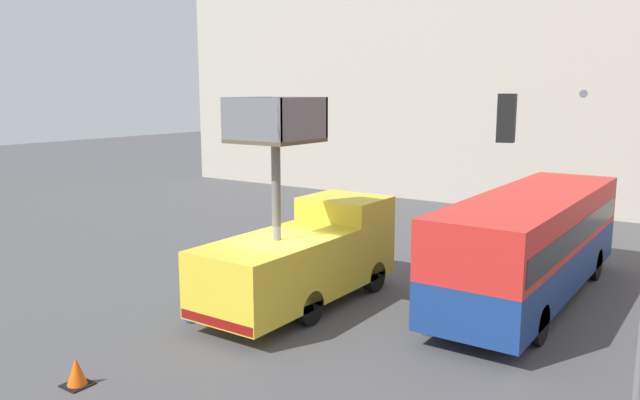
# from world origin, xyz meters

# --- Properties ---
(ground_plane) EXTENTS (120.00, 120.00, 0.00)m
(ground_plane) POSITION_xyz_m (0.00, 0.00, 0.00)
(ground_plane) COLOR #4C4C4F
(building_backdrop_far) EXTENTS (44.00, 10.00, 20.53)m
(building_backdrop_far) POSITION_xyz_m (0.00, 23.86, 10.27)
(building_backdrop_far) COLOR #BCB2A3
(building_backdrop_far) RESTS_ON ground_plane
(utility_truck) EXTENTS (2.39, 6.74, 5.85)m
(utility_truck) POSITION_xyz_m (-0.04, 1.12, 1.49)
(utility_truck) COLOR yellow
(utility_truck) RESTS_ON ground_plane
(city_bus) EXTENTS (2.61, 10.36, 3.12)m
(city_bus) POSITION_xyz_m (5.11, 5.20, 1.83)
(city_bus) COLOR navy
(city_bus) RESTS_ON ground_plane
(traffic_light_pole) EXTENTS (2.80, 2.54, 6.25)m
(traffic_light_pole) POSITION_xyz_m (7.87, -0.72, 4.16)
(traffic_light_pole) COLOR slate
(traffic_light_pole) RESTS_ON ground_plane
(road_worker_near_truck) EXTENTS (0.38, 0.38, 1.84)m
(road_worker_near_truck) POSITION_xyz_m (-1.67, -1.72, 0.92)
(road_worker_near_truck) COLOR navy
(road_worker_near_truck) RESTS_ON ground_plane
(road_worker_directing) EXTENTS (0.38, 0.38, 1.93)m
(road_worker_directing) POSITION_xyz_m (3.83, 1.05, 0.98)
(road_worker_directing) COLOR navy
(road_worker_directing) RESTS_ON ground_plane
(traffic_cone_near_truck) EXTENTS (0.54, 0.54, 0.61)m
(traffic_cone_near_truck) POSITION_xyz_m (-0.94, -5.62, 0.29)
(traffic_cone_near_truck) COLOR black
(traffic_cone_near_truck) RESTS_ON ground_plane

